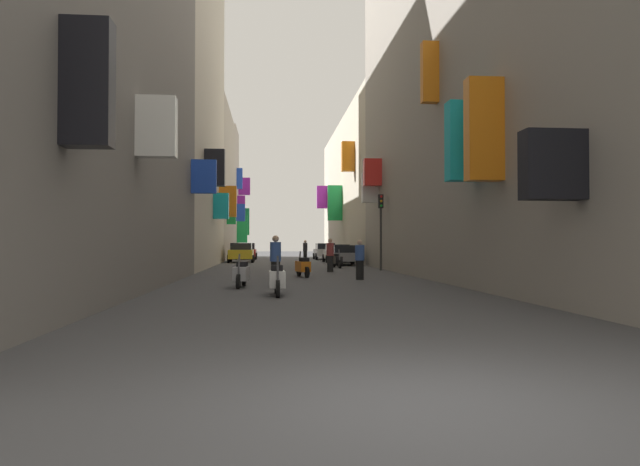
% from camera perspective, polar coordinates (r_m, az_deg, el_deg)
% --- Properties ---
extents(ground_plane, '(140.00, 140.00, 0.00)m').
position_cam_1_polar(ground_plane, '(35.12, -2.90, -3.48)').
color(ground_plane, '#424244').
extents(building_left_mid_a, '(7.24, 17.02, 20.85)m').
position_cam_1_polar(building_left_mid_a, '(37.29, -15.61, 12.84)').
color(building_left_mid_a, '#BCB29E').
rests_on(building_left_mid_a, ground).
extents(building_left_mid_b, '(7.23, 14.59, 13.55)m').
position_cam_1_polar(building_left_mid_b, '(52.09, -12.46, 4.78)').
color(building_left_mid_b, '#9E9384').
rests_on(building_left_mid_b, ground).
extents(building_left_mid_c, '(7.33, 6.37, 14.08)m').
position_cam_1_polar(building_left_mid_c, '(62.48, -11.19, 4.03)').
color(building_left_mid_c, '#9E9384').
rests_on(building_left_mid_c, ground).
extents(building_right_near, '(7.27, 24.58, 18.67)m').
position_cam_1_polar(building_right_near, '(21.23, 23.07, 20.73)').
color(building_right_near, gray).
rests_on(building_right_near, ground).
extents(building_right_mid_a, '(7.02, 7.13, 19.49)m').
position_cam_1_polar(building_right_mid_a, '(35.48, 10.57, 12.41)').
color(building_right_mid_a, gray).
rests_on(building_right_mid_a, ground).
extents(building_right_mid_b, '(7.28, 28.29, 12.64)m').
position_cam_1_polar(building_right_mid_b, '(52.00, 5.27, 4.27)').
color(building_right_mid_b, '#BCB29E').
rests_on(building_right_mid_b, ground).
extents(parked_car_white, '(2.03, 3.95, 1.40)m').
position_cam_1_polar(parked_car_white, '(43.37, 1.77, -2.05)').
color(parked_car_white, white).
rests_on(parked_car_white, ground).
extents(parked_car_grey, '(1.91, 4.48, 1.35)m').
position_cam_1_polar(parked_car_grey, '(38.01, 2.40, -2.21)').
color(parked_car_grey, slate).
rests_on(parked_car_grey, ground).
extents(parked_car_yellow, '(1.99, 4.20, 1.51)m').
position_cam_1_polar(parked_car_yellow, '(44.03, -8.06, -1.96)').
color(parked_car_yellow, gold).
rests_on(parked_car_yellow, ground).
extents(parked_car_silver, '(1.97, 4.43, 1.49)m').
position_cam_1_polar(parked_car_silver, '(51.54, 0.50, -1.85)').
color(parked_car_silver, '#B7B7BC').
rests_on(parked_car_silver, ground).
extents(parked_car_red, '(1.89, 4.31, 1.51)m').
position_cam_1_polar(parked_car_red, '(52.47, -7.53, -1.82)').
color(parked_car_red, '#B21E1E').
rests_on(parked_car_red, ground).
extents(scooter_black, '(0.59, 1.83, 1.13)m').
position_cam_1_polar(scooter_black, '(33.59, 1.74, -2.80)').
color(scooter_black, black).
rests_on(scooter_black, ground).
extents(scooter_orange, '(0.65, 1.77, 1.13)m').
position_cam_1_polar(scooter_orange, '(24.33, -1.76, -3.45)').
color(scooter_orange, orange).
rests_on(scooter_orange, ground).
extents(scooter_silver, '(0.53, 1.83, 1.13)m').
position_cam_1_polar(scooter_silver, '(18.81, -8.06, -4.14)').
color(scooter_silver, '#ADADB2').
rests_on(scooter_silver, ground).
extents(scooter_red, '(0.84, 1.81, 1.13)m').
position_cam_1_polar(scooter_red, '(49.26, -4.57, -2.25)').
color(scooter_red, red).
rests_on(scooter_red, ground).
extents(scooter_white, '(0.46, 1.85, 1.13)m').
position_cam_1_polar(scooter_white, '(15.80, -4.42, -4.73)').
color(scooter_white, silver).
rests_on(scooter_white, ground).
extents(pedestrian_crossing, '(0.48, 0.48, 1.72)m').
position_cam_1_polar(pedestrian_crossing, '(28.68, 1.04, -2.30)').
color(pedestrian_crossing, black).
rests_on(pedestrian_crossing, ground).
extents(pedestrian_near_left, '(0.43, 0.43, 1.62)m').
position_cam_1_polar(pedestrian_near_left, '(22.61, 4.10, -2.77)').
color(pedestrian_near_left, black).
rests_on(pedestrian_near_left, ground).
extents(pedestrian_near_right, '(0.54, 0.54, 1.76)m').
position_cam_1_polar(pedestrian_near_right, '(46.80, -1.53, -1.81)').
color(pedestrian_near_right, black).
rests_on(pedestrian_near_right, ground).
extents(pedestrian_mid_street, '(0.53, 0.53, 1.75)m').
position_cam_1_polar(pedestrian_mid_street, '(19.32, -4.58, -2.84)').
color(pedestrian_mid_street, black).
rests_on(pedestrian_mid_street, ground).
extents(traffic_light_near_corner, '(0.26, 0.34, 4.15)m').
position_cam_1_polar(traffic_light_near_corner, '(30.46, 6.25, 1.48)').
color(traffic_light_near_corner, '#2D2D2D').
rests_on(traffic_light_near_corner, ground).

